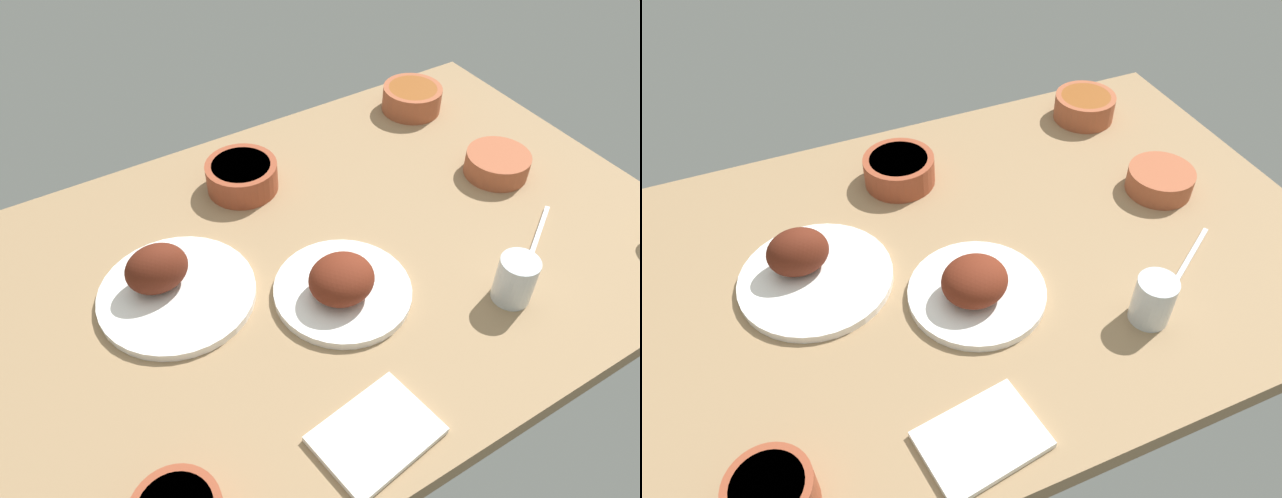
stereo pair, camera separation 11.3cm
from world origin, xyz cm
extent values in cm
cube|color=#937551|center=(0.00, 0.00, 2.00)|extent=(140.00, 90.00, 4.00)
cylinder|color=white|center=(1.42, 9.90, 4.80)|extent=(24.28, 24.28, 1.60)
ellipsoid|color=#602314|center=(2.34, 10.85, 9.23)|extent=(11.56, 10.56, 7.90)
cylinder|color=white|center=(26.46, -4.51, 4.80)|extent=(27.47, 27.47, 1.60)
ellipsoid|color=#511E11|center=(28.25, -7.27, 9.70)|extent=(10.95, 8.32, 8.90)
cylinder|color=brown|center=(41.01, 33.04, 7.25)|extent=(11.72, 11.72, 6.49)
cylinder|color=#D6BC70|center=(41.01, 33.04, 9.99)|extent=(9.61, 9.61, 1.00)
cylinder|color=#A35133|center=(-45.53, -1.90, 6.47)|extent=(13.61, 13.61, 4.93)
cylinder|color=#DBCC7A|center=(-45.53, -1.90, 8.43)|extent=(11.16, 11.16, 1.00)
cylinder|color=brown|center=(3.19, -25.85, 7.02)|extent=(14.85, 14.85, 6.04)
cylinder|color=#9E3314|center=(3.19, -25.85, 9.54)|extent=(12.17, 12.17, 1.00)
cylinder|color=#A35133|center=(-45.46, -31.74, 6.99)|extent=(14.19, 14.19, 5.98)
cylinder|color=brown|center=(-45.46, -31.74, 9.48)|extent=(11.63, 11.63, 1.00)
cylinder|color=silver|center=(-23.34, 25.79, 8.44)|extent=(6.80, 6.80, 8.89)
cube|color=white|center=(12.14, 35.40, 4.60)|extent=(18.86, 14.83, 1.20)
cube|color=silver|center=(-38.37, 17.54, 4.40)|extent=(16.36, 10.88, 0.80)
camera|label=1|loc=(41.68, 68.33, 85.69)|focal=34.32mm
camera|label=2|loc=(31.66, 73.51, 85.69)|focal=34.32mm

